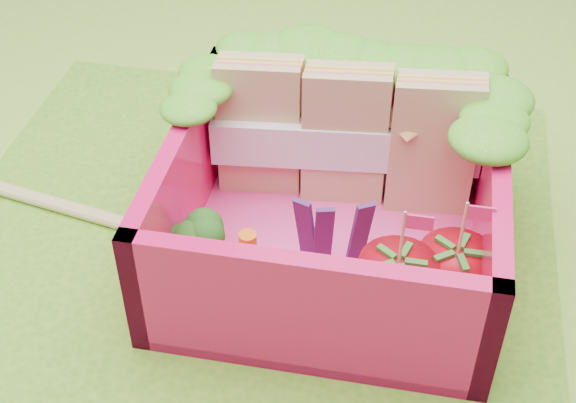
% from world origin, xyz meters
% --- Properties ---
extents(ground, '(14.00, 14.00, 0.00)m').
position_xyz_m(ground, '(0.00, 0.00, 0.00)').
color(ground, '#7CC337').
rests_on(ground, ground).
extents(placemat, '(2.60, 2.60, 0.03)m').
position_xyz_m(placemat, '(0.00, 0.00, 0.01)').
color(placemat, '#5B9C23').
rests_on(placemat, ground).
extents(bento_floor, '(1.30, 1.30, 0.05)m').
position_xyz_m(bento_floor, '(0.37, 0.03, 0.06)').
color(bento_floor, '#F53E96').
rests_on(bento_floor, placemat).
extents(bento_box, '(1.30, 1.30, 0.55)m').
position_xyz_m(bento_box, '(0.37, 0.03, 0.31)').
color(bento_box, '#F0145C').
rests_on(bento_box, placemat).
extents(lettuce_ruffle, '(1.43, 0.77, 0.11)m').
position_xyz_m(lettuce_ruffle, '(0.37, 0.49, 0.64)').
color(lettuce_ruffle, green).
rests_on(lettuce_ruffle, bento_box).
extents(sandwich_stack, '(1.15, 0.29, 0.63)m').
position_xyz_m(sandwich_stack, '(0.37, 0.37, 0.39)').
color(sandwich_stack, tan).
rests_on(sandwich_stack, bento_floor).
extents(broccoli, '(0.32, 0.32, 0.25)m').
position_xyz_m(broccoli, '(-0.13, -0.27, 0.25)').
color(broccoli, '#65B155').
rests_on(broccoli, bento_floor).
extents(carrot_sticks, '(0.13, 0.15, 0.28)m').
position_xyz_m(carrot_sticks, '(0.06, -0.31, 0.21)').
color(carrot_sticks, orange).
rests_on(carrot_sticks, bento_floor).
extents(purple_wedges, '(0.28, 0.09, 0.38)m').
position_xyz_m(purple_wedges, '(0.38, -0.13, 0.27)').
color(purple_wedges, '#44164F').
rests_on(purple_wedges, bento_floor).
extents(strawberry_left, '(0.29, 0.29, 0.53)m').
position_xyz_m(strawberry_left, '(0.66, -0.33, 0.23)').
color(strawberry_left, red).
rests_on(strawberry_left, bento_floor).
extents(strawberry_right, '(0.28, 0.28, 0.52)m').
position_xyz_m(strawberry_right, '(0.86, -0.23, 0.23)').
color(strawberry_right, red).
rests_on(strawberry_right, bento_floor).
extents(snap_peas, '(0.59, 0.48, 0.05)m').
position_xyz_m(snap_peas, '(0.77, -0.18, 0.11)').
color(snap_peas, '#4D9D31').
rests_on(snap_peas, bento_floor).
extents(chopsticks, '(1.97, 0.43, 0.05)m').
position_xyz_m(chopsticks, '(-0.92, 0.08, 0.05)').
color(chopsticks, '#DABA77').
rests_on(chopsticks, placemat).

